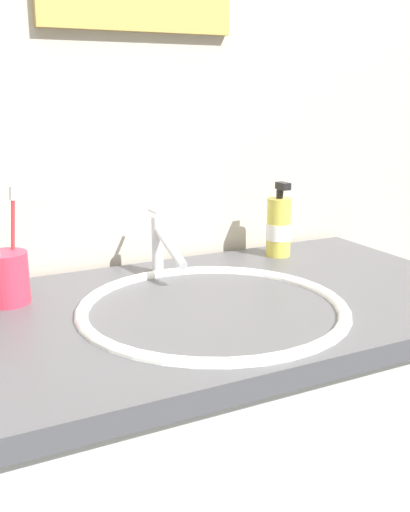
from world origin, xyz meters
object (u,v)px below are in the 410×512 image
object	(u,v)px
toothbrush_cup	(7,278)
faucet	(162,245)
toothbrush_red	(13,236)
soap_dispenser	(279,227)

from	to	relation	value
toothbrush_cup	faucet	bearing A→B (deg)	5.03
toothbrush_cup	toothbrush_red	distance (m)	0.08
toothbrush_red	soap_dispenser	xyz separation A→B (m)	(0.60, 0.03, -0.05)
toothbrush_red	faucet	bearing A→B (deg)	1.71
soap_dispenser	toothbrush_cup	bearing A→B (deg)	-175.07
toothbrush_red	soap_dispenser	distance (m)	0.60
soap_dispenser	toothbrush_red	bearing A→B (deg)	-176.71
faucet	soap_dispenser	size ratio (longest dim) A/B	0.99
faucet	toothbrush_red	size ratio (longest dim) A/B	0.85
toothbrush_red	toothbrush_cup	bearing A→B (deg)	-136.89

